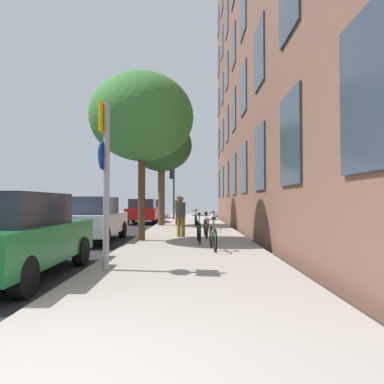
{
  "coord_description": "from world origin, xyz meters",
  "views": [
    {
      "loc": [
        1.14,
        -2.4,
        1.46
      ],
      "look_at": [
        1.14,
        12.8,
        1.89
      ],
      "focal_mm": 32.3,
      "sensor_mm": 36.0,
      "label": 1
    }
  ],
  "objects_px": {
    "bicycle_1": "(199,231)",
    "bicycle_2": "(206,228)",
    "car_2": "(143,211)",
    "traffic_light": "(173,184)",
    "car_3": "(152,209)",
    "bicycle_0": "(213,237)",
    "car_0": "(12,235)",
    "bicycle_3": "(206,224)",
    "bicycle_4": "(213,222)",
    "tree_far": "(161,146)",
    "pedestrian_0": "(181,214)",
    "sign_post": "(105,171)",
    "car_1": "(91,219)",
    "pedestrian_1": "(178,208)",
    "tree_near": "(142,118)",
    "bicycle_5": "(196,219)"
  },
  "relations": [
    {
      "from": "pedestrian_1",
      "to": "car_0",
      "type": "relative_size",
      "value": 0.39
    },
    {
      "from": "car_1",
      "to": "car_3",
      "type": "relative_size",
      "value": 1.12
    },
    {
      "from": "traffic_light",
      "to": "bicycle_1",
      "type": "distance_m",
      "value": 15.31
    },
    {
      "from": "tree_near",
      "to": "bicycle_1",
      "type": "relative_size",
      "value": 3.32
    },
    {
      "from": "bicycle_0",
      "to": "bicycle_5",
      "type": "xyz_separation_m",
      "value": [
        -0.39,
        9.32,
        0.0
      ]
    },
    {
      "from": "bicycle_0",
      "to": "tree_near",
      "type": "bearing_deg",
      "value": 135.2
    },
    {
      "from": "bicycle_0",
      "to": "car_1",
      "type": "bearing_deg",
      "value": 146.33
    },
    {
      "from": "bicycle_2",
      "to": "car_2",
      "type": "bearing_deg",
      "value": 110.69
    },
    {
      "from": "bicycle_5",
      "to": "car_2",
      "type": "bearing_deg",
      "value": 131.62
    },
    {
      "from": "bicycle_4",
      "to": "car_2",
      "type": "relative_size",
      "value": 0.38
    },
    {
      "from": "bicycle_1",
      "to": "bicycle_3",
      "type": "relative_size",
      "value": 1.05
    },
    {
      "from": "pedestrian_0",
      "to": "sign_post",
      "type": "bearing_deg",
      "value": -101.54
    },
    {
      "from": "bicycle_2",
      "to": "bicycle_5",
      "type": "height_order",
      "value": "bicycle_5"
    },
    {
      "from": "pedestrian_0",
      "to": "car_0",
      "type": "relative_size",
      "value": 0.37
    },
    {
      "from": "bicycle_0",
      "to": "sign_post",
      "type": "bearing_deg",
      "value": -129.1
    },
    {
      "from": "tree_near",
      "to": "bicycle_3",
      "type": "relative_size",
      "value": 3.49
    },
    {
      "from": "bicycle_2",
      "to": "bicycle_3",
      "type": "relative_size",
      "value": 0.98
    },
    {
      "from": "pedestrian_0",
      "to": "tree_near",
      "type": "bearing_deg",
      "value": -138.18
    },
    {
      "from": "tree_near",
      "to": "bicycle_0",
      "type": "bearing_deg",
      "value": -44.8
    },
    {
      "from": "bicycle_0",
      "to": "bicycle_2",
      "type": "bearing_deg",
      "value": 91.35
    },
    {
      "from": "car_1",
      "to": "traffic_light",
      "type": "bearing_deg",
      "value": 81.2
    },
    {
      "from": "pedestrian_0",
      "to": "pedestrian_1",
      "type": "distance_m",
      "value": 6.75
    },
    {
      "from": "traffic_light",
      "to": "pedestrian_1",
      "type": "distance_m",
      "value": 6.69
    },
    {
      "from": "bicycle_2",
      "to": "car_2",
      "type": "height_order",
      "value": "car_2"
    },
    {
      "from": "sign_post",
      "to": "bicycle_1",
      "type": "xyz_separation_m",
      "value": [
        1.94,
        4.49,
        -1.57
      ]
    },
    {
      "from": "sign_post",
      "to": "car_3",
      "type": "bearing_deg",
      "value": 94.29
    },
    {
      "from": "car_0",
      "to": "car_1",
      "type": "xyz_separation_m",
      "value": [
        -0.25,
        5.99,
        0.0
      ]
    },
    {
      "from": "bicycle_3",
      "to": "bicycle_4",
      "type": "relative_size",
      "value": 1.07
    },
    {
      "from": "tree_near",
      "to": "bicycle_5",
      "type": "bearing_deg",
      "value": 74.33
    },
    {
      "from": "tree_far",
      "to": "bicycle_5",
      "type": "xyz_separation_m",
      "value": [
        1.96,
        -0.68,
        -4.15
      ]
    },
    {
      "from": "tree_near",
      "to": "bicycle_3",
      "type": "height_order",
      "value": "tree_near"
    },
    {
      "from": "pedestrian_0",
      "to": "car_0",
      "type": "bearing_deg",
      "value": -113.88
    },
    {
      "from": "bicycle_1",
      "to": "car_3",
      "type": "distance_m",
      "value": 18.02
    },
    {
      "from": "tree_far",
      "to": "bicycle_1",
      "type": "relative_size",
      "value": 3.44
    },
    {
      "from": "bicycle_1",
      "to": "bicycle_3",
      "type": "xyz_separation_m",
      "value": [
        0.4,
        3.64,
        -0.03
      ]
    },
    {
      "from": "sign_post",
      "to": "tree_near",
      "type": "bearing_deg",
      "value": 90.37
    },
    {
      "from": "tree_near",
      "to": "pedestrian_0",
      "type": "height_order",
      "value": "tree_near"
    },
    {
      "from": "bicycle_1",
      "to": "bicycle_2",
      "type": "bearing_deg",
      "value": 79.66
    },
    {
      "from": "tree_far",
      "to": "car_1",
      "type": "distance_m",
      "value": 8.34
    },
    {
      "from": "sign_post",
      "to": "car_0",
      "type": "height_order",
      "value": "sign_post"
    },
    {
      "from": "bicycle_0",
      "to": "car_0",
      "type": "distance_m",
      "value": 5.1
    },
    {
      "from": "bicycle_3",
      "to": "car_0",
      "type": "xyz_separation_m",
      "value": [
        -4.01,
        -8.46,
        0.37
      ]
    },
    {
      "from": "bicycle_4",
      "to": "bicycle_0",
      "type": "bearing_deg",
      "value": -93.63
    },
    {
      "from": "traffic_light",
      "to": "car_3",
      "type": "xyz_separation_m",
      "value": [
        -1.89,
        2.61,
        -1.96
      ]
    },
    {
      "from": "bicycle_4",
      "to": "car_0",
      "type": "xyz_separation_m",
      "value": [
        -4.42,
        -10.17,
        0.38
      ]
    },
    {
      "from": "bicycle_4",
      "to": "pedestrian_1",
      "type": "distance_m",
      "value": 3.79
    },
    {
      "from": "bicycle_1",
      "to": "bicycle_4",
      "type": "xyz_separation_m",
      "value": [
        0.81,
        5.35,
        -0.04
      ]
    },
    {
      "from": "car_3",
      "to": "bicycle_2",
      "type": "bearing_deg",
      "value": -76.35
    },
    {
      "from": "tree_far",
      "to": "bicycle_0",
      "type": "bearing_deg",
      "value": -76.82
    },
    {
      "from": "bicycle_3",
      "to": "bicycle_5",
      "type": "distance_m",
      "value": 4.05
    }
  ]
}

